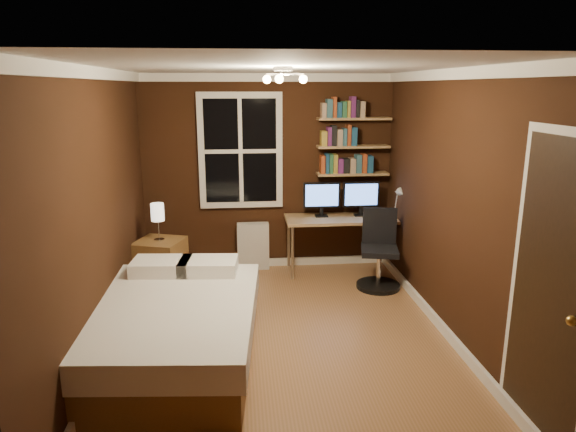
{
  "coord_description": "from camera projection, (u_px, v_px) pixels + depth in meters",
  "views": [
    {
      "loc": [
        -0.39,
        -4.45,
        2.34
      ],
      "look_at": [
        0.09,
        0.45,
        1.1
      ],
      "focal_mm": 32.0,
      "sensor_mm": 36.0,
      "label": 1
    }
  ],
  "objects": [
    {
      "name": "floor",
      "position": [
        283.0,
        339.0,
        4.9
      ],
      "size": [
        4.2,
        4.2,
        0.0
      ],
      "primitive_type": "plane",
      "color": "brown",
      "rests_on": "ground"
    },
    {
      "name": "wall_back",
      "position": [
        268.0,
        174.0,
        6.62
      ],
      "size": [
        3.2,
        0.04,
        2.5
      ],
      "primitive_type": "cube",
      "color": "black",
      "rests_on": "ground"
    },
    {
      "name": "wall_left",
      "position": [
        99.0,
        216.0,
        4.45
      ],
      "size": [
        0.04,
        4.2,
        2.5
      ],
      "primitive_type": "cube",
      "color": "black",
      "rests_on": "ground"
    },
    {
      "name": "wall_right",
      "position": [
        454.0,
        208.0,
        4.75
      ],
      "size": [
        0.04,
        4.2,
        2.5
      ],
      "primitive_type": "cube",
      "color": "black",
      "rests_on": "ground"
    },
    {
      "name": "ceiling",
      "position": [
        282.0,
        67.0,
        4.29
      ],
      "size": [
        3.2,
        4.2,
        0.02
      ],
      "primitive_type": "cube",
      "color": "white",
      "rests_on": "wall_back"
    },
    {
      "name": "window",
      "position": [
        241.0,
        151.0,
        6.48
      ],
      "size": [
        1.06,
        0.06,
        1.46
      ],
      "primitive_type": "cube",
      "color": "white",
      "rests_on": "wall_back"
    },
    {
      "name": "door",
      "position": [
        549.0,
        297.0,
        3.31
      ],
      "size": [
        0.03,
        0.82,
        2.05
      ],
      "primitive_type": null,
      "color": "black",
      "rests_on": "ground"
    },
    {
      "name": "door_knob",
      "position": [
        572.0,
        321.0,
        3.02
      ],
      "size": [
        0.06,
        0.06,
        0.06
      ],
      "primitive_type": "sphere",
      "color": "gold",
      "rests_on": "door"
    },
    {
      "name": "ceiling_fixture",
      "position": [
        283.0,
        79.0,
        4.22
      ],
      "size": [
        0.44,
        0.44,
        0.18
      ],
      "primitive_type": null,
      "color": "beige",
      "rests_on": "ceiling"
    },
    {
      "name": "bookshelf_lower",
      "position": [
        352.0,
        174.0,
        6.61
      ],
      "size": [
        0.92,
        0.22,
        0.03
      ],
      "primitive_type": "cube",
      "color": "#98764A",
      "rests_on": "wall_back"
    },
    {
      "name": "books_row_lower",
      "position": [
        353.0,
        164.0,
        6.58
      ],
      "size": [
        0.6,
        0.16,
        0.23
      ],
      "primitive_type": null,
      "color": "#963C1B",
      "rests_on": "bookshelf_lower"
    },
    {
      "name": "bookshelf_middle",
      "position": [
        353.0,
        147.0,
        6.53
      ],
      "size": [
        0.92,
        0.22,
        0.03
      ],
      "primitive_type": "cube",
      "color": "#98764A",
      "rests_on": "wall_back"
    },
    {
      "name": "books_row_middle",
      "position": [
        354.0,
        136.0,
        6.49
      ],
      "size": [
        0.42,
        0.16,
        0.23
      ],
      "primitive_type": null,
      "color": "navy",
      "rests_on": "bookshelf_middle"
    },
    {
      "name": "bookshelf_upper",
      "position": [
        354.0,
        119.0,
        6.44
      ],
      "size": [
        0.92,
        0.22,
        0.03
      ],
      "primitive_type": "cube",
      "color": "#98764A",
      "rests_on": "wall_back"
    },
    {
      "name": "books_row_upper",
      "position": [
        354.0,
        108.0,
        6.41
      ],
      "size": [
        0.54,
        0.16,
        0.23
      ],
      "primitive_type": null,
      "color": "#29613C",
      "rests_on": "bookshelf_upper"
    },
    {
      "name": "bed",
      "position": [
        171.0,
        329.0,
        4.46
      ],
      "size": [
        1.61,
        2.12,
        0.68
      ],
      "rotation": [
        0.0,
        0.0,
        -0.08
      ],
      "color": "brown",
      "rests_on": "ground"
    },
    {
      "name": "nightstand",
      "position": [
        161.0,
        266.0,
        5.99
      ],
      "size": [
        0.62,
        0.62,
        0.62
      ],
      "primitive_type": "cube",
      "rotation": [
        0.0,
        0.0,
        -0.31
      ],
      "color": "brown",
      "rests_on": "ground"
    },
    {
      "name": "bedside_lamp",
      "position": [
        158.0,
        222.0,
        5.86
      ],
      "size": [
        0.15,
        0.15,
        0.43
      ],
      "primitive_type": null,
      "color": "beige",
      "rests_on": "nightstand"
    },
    {
      "name": "radiator",
      "position": [
        253.0,
        246.0,
        6.73
      ],
      "size": [
        0.41,
        0.14,
        0.62
      ],
      "primitive_type": "cube",
      "color": "beige",
      "rests_on": "ground"
    },
    {
      "name": "desk",
      "position": [
        345.0,
        222.0,
        6.57
      ],
      "size": [
        1.51,
        0.57,
        0.72
      ],
      "color": "#98764A",
      "rests_on": "ground"
    },
    {
      "name": "monitor_left",
      "position": [
        322.0,
        200.0,
        6.54
      ],
      "size": [
        0.47,
        0.12,
        0.44
      ],
      "primitive_type": null,
      "color": "black",
      "rests_on": "desk"
    },
    {
      "name": "monitor_right",
      "position": [
        361.0,
        199.0,
        6.59
      ],
      "size": [
        0.47,
        0.12,
        0.44
      ],
      "primitive_type": null,
      "color": "black",
      "rests_on": "desk"
    },
    {
      "name": "desk_lamp",
      "position": [
        398.0,
        202.0,
        6.42
      ],
      "size": [
        0.14,
        0.32,
        0.44
      ],
      "primitive_type": null,
      "color": "silver",
      "rests_on": "desk"
    },
    {
      "name": "office_chair",
      "position": [
        379.0,
        259.0,
        6.11
      ],
      "size": [
        0.52,
        0.52,
        0.94
      ],
      "rotation": [
        0.0,
        0.0,
        -0.21
      ],
      "color": "black",
      "rests_on": "ground"
    }
  ]
}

